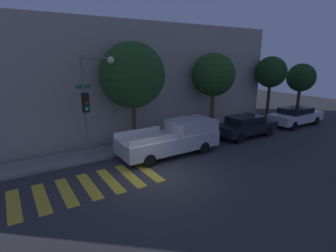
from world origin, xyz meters
name	(u,v)px	position (x,y,z in m)	size (l,w,h in m)	color
ground_plane	(157,177)	(0.00, 0.00, 0.00)	(60.00, 60.00, 0.00)	#333335
sidewalk	(121,149)	(0.00, 4.10, 0.07)	(26.00, 1.80, 0.14)	gray
building_row	(93,80)	(0.00, 8.40, 3.63)	(26.00, 6.00, 7.26)	#A89E8E
crosswalk	(89,186)	(-2.77, 0.80, 0.00)	(5.89, 2.60, 0.00)	gold
traffic_light_pole	(91,94)	(-1.66, 3.37, 3.42)	(1.98, 0.56, 5.24)	slate
pickup_truck	(174,138)	(2.28, 2.10, 0.89)	(5.50, 2.10, 1.76)	#BCBCC1
sedan_near_corner	(246,126)	(8.00, 2.10, 0.75)	(4.36, 1.74, 1.42)	black
sedan_middle	(296,116)	(13.61, 2.10, 0.76)	(4.69, 1.82, 1.41)	silver
tree_near_corner	(132,75)	(0.97, 4.29, 4.16)	(3.64, 3.64, 5.99)	#4C3823
tree_midblock	(214,75)	(6.98, 4.29, 3.97)	(2.91, 2.91, 5.44)	brown
tree_far_end	(271,72)	(13.05, 4.29, 3.95)	(2.44, 2.44, 5.21)	#42301E
tree_behind_truck	(301,78)	(17.35, 4.29, 3.34)	(2.46, 2.46, 4.60)	#4C3823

